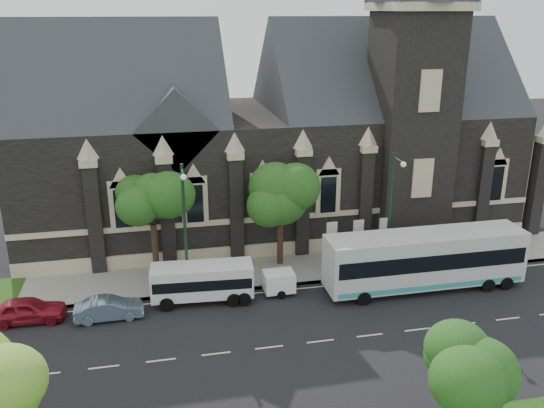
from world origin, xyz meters
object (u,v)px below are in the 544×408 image
object	(u,v)px
tree_walk_right	(283,189)
banner_flag_center	(356,237)
shuttle_bus	(203,280)
tree_park_east	(464,358)
street_lamp_near	(391,209)
banner_flag_left	(329,239)
sedan	(109,308)
tour_coach	(425,259)
street_lamp_mid	(185,224)
box_trailer	(279,282)
car_far_red	(27,310)
tree_walk_left	(155,199)
banner_flag_right	(382,235)

from	to	relation	value
tree_walk_right	banner_flag_center	distance (m)	6.36
tree_walk_right	shuttle_bus	world-z (taller)	tree_walk_right
tree_park_east	street_lamp_near	bearing A→B (deg)	76.89
tree_park_east	banner_flag_left	distance (m)	18.46
tree_walk_right	sedan	size ratio (longest dim) A/B	1.89
tree_walk_right	tour_coach	world-z (taller)	tree_walk_right
street_lamp_mid	banner_flag_center	bearing A→B (deg)	8.82
street_lamp_mid	box_trailer	world-z (taller)	street_lamp_mid
street_lamp_mid	sedan	world-z (taller)	street_lamp_mid
street_lamp_near	sedan	xyz separation A→B (m)	(-18.96, -1.94, -4.43)
banner_flag_center	car_far_red	size ratio (longest dim) A/B	0.88
banner_flag_left	banner_flag_center	world-z (taller)	same
street_lamp_near	tour_coach	distance (m)	4.06
tour_coach	sedan	bearing A→B (deg)	179.36
tree_park_east	tree_walk_left	bearing A→B (deg)	120.87
tree_park_east	tour_coach	world-z (taller)	tree_park_east
banner_flag_left	sedan	world-z (taller)	banner_flag_left
banner_flag_left	sedan	distance (m)	15.82
banner_flag_left	banner_flag_right	size ratio (longest dim) A/B	1.00
tree_park_east	car_far_red	xyz separation A→B (m)	(-19.96, 15.16, -3.85)
banner_flag_center	shuttle_bus	xyz separation A→B (m)	(-11.39, -2.80, -0.92)
banner_flag_left	car_far_red	size ratio (longest dim) A/B	0.88
car_far_red	sedan	bearing A→B (deg)	-96.45
tree_park_east	banner_flag_center	size ratio (longest dim) A/B	1.57
box_trailer	sedan	xyz separation A→B (m)	(-10.89, -1.00, -0.20)
banner_flag_center	tree_walk_left	bearing A→B (deg)	173.11
shuttle_bus	car_far_red	world-z (taller)	shuttle_bus
street_lamp_near	banner_flag_right	distance (m)	3.34
tree_walk_left	banner_flag_right	bearing A→B (deg)	-6.04
banner_flag_left	shuttle_bus	distance (m)	9.85
banner_flag_right	tour_coach	bearing A→B (deg)	-70.65
street_lamp_mid	shuttle_bus	size ratio (longest dim) A/B	1.36
banner_flag_center	banner_flag_right	distance (m)	2.00
tree_walk_left	tree_walk_right	bearing A→B (deg)	0.06
tree_walk_left	shuttle_bus	size ratio (longest dim) A/B	1.15
shuttle_bus	sedan	xyz separation A→B (m)	(-5.85, -1.05, -0.78)
tree_park_east	street_lamp_mid	world-z (taller)	street_lamp_mid
tree_walk_right	street_lamp_near	xyz separation A→B (m)	(6.79, -3.62, -0.71)
banner_flag_right	shuttle_bus	world-z (taller)	banner_flag_right
banner_flag_left	tour_coach	distance (m)	6.80
street_lamp_mid	tree_walk_left	bearing A→B (deg)	116.47
street_lamp_near	tour_coach	xyz separation A→B (m)	(1.72, -2.18, -2.96)
banner_flag_left	box_trailer	size ratio (longest dim) A/B	1.37
tree_walk_left	street_lamp_mid	xyz separation A→B (m)	(1.80, -3.61, -0.62)
box_trailer	tree_walk_left	bearing A→B (deg)	148.37
street_lamp_mid	shuttle_bus	distance (m)	3.86
tree_walk_right	sedan	xyz separation A→B (m)	(-12.17, -5.56, -5.14)
tree_walk_right	shuttle_bus	distance (m)	8.90
street_lamp_near	shuttle_bus	xyz separation A→B (m)	(-13.11, -0.89, -3.65)
tree_walk_right	street_lamp_mid	distance (m)	8.10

